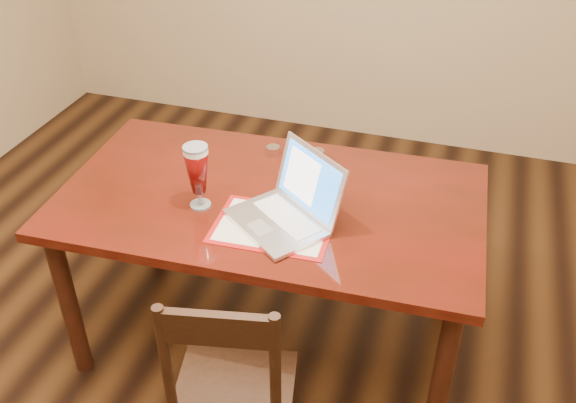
% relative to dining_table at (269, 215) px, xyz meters
% --- Properties ---
extents(dining_table, '(1.73, 1.02, 1.06)m').
position_rel_dining_table_xyz_m(dining_table, '(0.00, 0.00, 0.00)').
color(dining_table, '#50100A').
rests_on(dining_table, ground).
extents(dining_chair, '(0.48, 0.47, 0.97)m').
position_rel_dining_table_xyz_m(dining_chair, '(0.10, -0.70, -0.25)').
color(dining_chair, black).
rests_on(dining_chair, ground).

